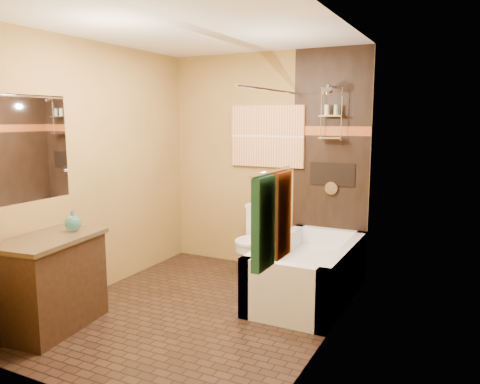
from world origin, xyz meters
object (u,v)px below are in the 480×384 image
Objects in this scene: sunset_painting at (267,136)px; toilet at (257,240)px; bathtub at (309,276)px; vanity at (50,282)px.

sunset_painting is 1.19m from toilet.
bathtub is at bearing -43.15° from sunset_painting.
toilet is at bearing -90.00° from sunset_painting.
sunset_painting is 0.60× the size of bathtub.
vanity reaches higher than toilet.
vanity reaches higher than bathtub.
sunset_painting reaches higher than bathtub.
vanity is (-1.72, -1.61, 0.18)m from bathtub.
bathtub is 1.96× the size of toilet.
sunset_painting reaches higher than toilet.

